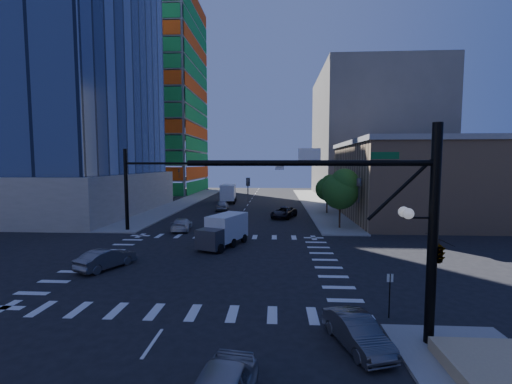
{
  "coord_description": "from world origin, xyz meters",
  "views": [
    {
      "loc": [
        5.16,
        -25.5,
        7.53
      ],
      "look_at": [
        3.19,
        8.0,
        4.73
      ],
      "focal_mm": 24.0,
      "sensor_mm": 36.0,
      "label": 1
    }
  ],
  "objects": [
    {
      "name": "box_truck_near",
      "position": [
        0.32,
        4.79,
        1.25
      ],
      "size": [
        4.15,
        5.87,
        2.83
      ],
      "rotation": [
        0.0,
        0.0,
        -0.38
      ],
      "color": "black",
      "rests_on": "ground"
    },
    {
      "name": "commercial_building",
      "position": [
        25.0,
        22.0,
        5.31
      ],
      "size": [
        20.5,
        22.5,
        10.6
      ],
      "color": "tan",
      "rests_on": "ground"
    },
    {
      "name": "signal_mast_nw",
      "position": [
        -10.0,
        11.5,
        5.49
      ],
      "size": [
        10.2,
        0.4,
        9.0
      ],
      "color": "black",
      "rests_on": "sidewalk_nw"
    },
    {
      "name": "no_parking_sign",
      "position": [
        10.7,
        -9.0,
        1.38
      ],
      "size": [
        0.3,
        0.06,
        2.2
      ],
      "color": "black",
      "rests_on": "ground"
    },
    {
      "name": "car_sb_cross",
      "position": [
        -7.0,
        -2.12,
        0.72
      ],
      "size": [
        3.18,
        4.59,
        1.43
      ],
      "primitive_type": "imported",
      "rotation": [
        0.0,
        0.0,
        2.72
      ],
      "color": "#525358",
      "rests_on": "ground"
    },
    {
      "name": "car_nb_far",
      "position": [
        6.26,
        21.75,
        0.75
      ],
      "size": [
        4.22,
        5.93,
        1.5
      ],
      "primitive_type": "imported",
      "rotation": [
        0.0,
        0.0,
        -0.36
      ],
      "color": "black",
      "rests_on": "ground"
    },
    {
      "name": "tree_north",
      "position": [
        12.93,
        25.9,
        3.99
      ],
      "size": [
        3.54,
        3.52,
        5.78
      ],
      "color": "#382316",
      "rests_on": "sidewalk_ne"
    },
    {
      "name": "sidewalk_nw",
      "position": [
        -12.5,
        40.0,
        0.07
      ],
      "size": [
        5.0,
        60.0,
        0.15
      ],
      "primitive_type": "cube",
      "color": "gray",
      "rests_on": "ground"
    },
    {
      "name": "car_sb_near",
      "position": [
        -5.44,
        12.08,
        0.69
      ],
      "size": [
        2.5,
        4.96,
        1.38
      ],
      "primitive_type": "imported",
      "rotation": [
        0.0,
        0.0,
        3.26
      ],
      "color": "silver",
      "rests_on": "ground"
    },
    {
      "name": "car_sb_mid",
      "position": [
        -3.51,
        28.92,
        0.8
      ],
      "size": [
        2.29,
        4.85,
        1.6
      ],
      "primitive_type": "imported",
      "rotation": [
        0.0,
        0.0,
        3.23
      ],
      "color": "#94959B",
      "rests_on": "ground"
    },
    {
      "name": "sidewalk_ne",
      "position": [
        12.5,
        40.0,
        0.07
      ],
      "size": [
        5.0,
        60.0,
        0.15
      ],
      "primitive_type": "cube",
      "color": "gray",
      "rests_on": "ground"
    },
    {
      "name": "car_nb_right",
      "position": [
        8.5,
        -11.78,
        0.64
      ],
      "size": [
        2.46,
        4.12,
        1.28
      ],
      "primitive_type": "imported",
      "rotation": [
        0.0,
        0.0,
        0.3
      ],
      "color": "#45464A",
      "rests_on": "ground"
    },
    {
      "name": "tree_south",
      "position": [
        12.63,
        13.9,
        4.69
      ],
      "size": [
        4.16,
        4.16,
        6.82
      ],
      "color": "#382316",
      "rests_on": "sidewalk_ne"
    },
    {
      "name": "planter_wall",
      "position": [
        13.0,
        -14.0,
        0.4
      ],
      "size": [
        3.5,
        4.0,
        0.5
      ],
      "primitive_type": "cube",
      "color": "tan",
      "rests_on": "sidewalk_se"
    },
    {
      "name": "box_truck_far",
      "position": [
        -4.07,
        40.04,
        1.57
      ],
      "size": [
        3.33,
        6.93,
        3.54
      ],
      "rotation": [
        0.0,
        0.0,
        3.21
      ],
      "color": "black",
      "rests_on": "ground"
    },
    {
      "name": "signal_mast_se",
      "position": [
        10.6,
        -11.5,
        5.01
      ],
      "size": [
        10.51,
        2.48,
        9.0
      ],
      "color": "black",
      "rests_on": "sidewalk_se"
    },
    {
      "name": "construction_building",
      "position": [
        -27.41,
        61.93,
        24.61
      ],
      "size": [
        25.16,
        34.5,
        70.6
      ],
      "color": "gray",
      "rests_on": "ground"
    },
    {
      "name": "ground",
      "position": [
        0.0,
        0.0,
        0.0
      ],
      "size": [
        160.0,
        160.0,
        0.0
      ],
      "primitive_type": "plane",
      "color": "black",
      "rests_on": "ground"
    },
    {
      "name": "bg_building_ne",
      "position": [
        27.0,
        55.0,
        14.0
      ],
      "size": [
        24.0,
        30.0,
        28.0
      ],
      "primitive_type": "cube",
      "color": "#5E5A54",
      "rests_on": "ground"
    },
    {
      "name": "road_markings",
      "position": [
        0.0,
        0.0,
        0.01
      ],
      "size": [
        20.0,
        20.0,
        0.01
      ],
      "primitive_type": "cube",
      "color": "silver",
      "rests_on": "ground"
    }
  ]
}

